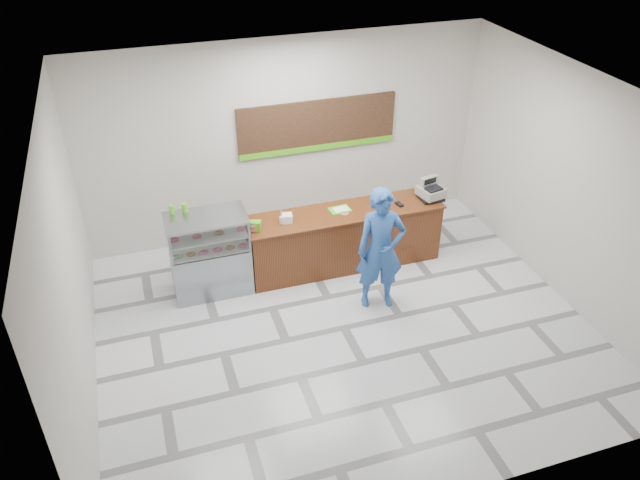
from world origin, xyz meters
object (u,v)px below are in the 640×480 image
object	(u,v)px
sales_counter	(344,238)
cash_register	(431,191)
customer	(381,249)
display_case	(209,254)
serving_tray	(340,210)

from	to	relation	value
sales_counter	cash_register	xyz separation A→B (m)	(1.50, -0.03, 0.65)
sales_counter	customer	xyz separation A→B (m)	(0.15, -1.14, 0.47)
cash_register	display_case	bearing A→B (deg)	167.05
serving_tray	customer	bearing A→B (deg)	-84.48
sales_counter	display_case	distance (m)	2.23
cash_register	customer	bearing A→B (deg)	-153.15
customer	serving_tray	bearing A→B (deg)	111.84
sales_counter	customer	world-z (taller)	customer
sales_counter	serving_tray	bearing A→B (deg)	135.43
sales_counter	display_case	world-z (taller)	display_case
display_case	sales_counter	bearing A→B (deg)	0.01
cash_register	sales_counter	bearing A→B (deg)	166.40
sales_counter	serving_tray	size ratio (longest dim) A/B	9.11
display_case	cash_register	size ratio (longest dim) A/B	2.90
cash_register	customer	world-z (taller)	customer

